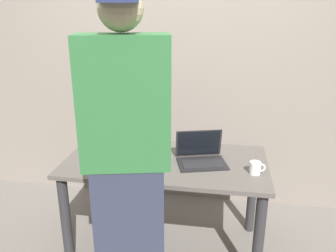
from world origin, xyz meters
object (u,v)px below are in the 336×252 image
laptop (201,156)px  beer_bottle_dark (137,135)px  beer_bottle_brown (156,138)px  coffee_mug (256,168)px  beer_bottle_green (136,131)px  person_figure (127,158)px

laptop → beer_bottle_dark: size_ratio=1.29×
beer_bottle_brown → coffee_mug: beer_bottle_brown is taller
beer_bottle_green → coffee_mug: 0.96m
beer_bottle_brown → beer_bottle_dark: bearing=168.3°
laptop → coffee_mug: 0.38m
beer_bottle_green → beer_bottle_dark: bearing=-71.8°
beer_bottle_dark → laptop: bearing=-15.6°
beer_bottle_green → beer_bottle_brown: bearing=-39.4°
beer_bottle_dark → person_figure: person_figure is taller
beer_bottle_dark → coffee_mug: size_ratio=2.90×
beer_bottle_dark → person_figure: bearing=-79.8°
beer_bottle_green → beer_bottle_dark: size_ratio=0.95×
person_figure → coffee_mug: bearing=31.1°
beer_bottle_green → coffee_mug: beer_bottle_green is taller
laptop → beer_bottle_brown: bearing=162.8°
beer_bottle_green → person_figure: bearing=-78.6°
beer_bottle_brown → person_figure: bearing=-91.9°
beer_bottle_brown → beer_bottle_dark: (-0.15, 0.03, 0.00)m
beer_bottle_brown → person_figure: (-0.02, -0.66, 0.13)m
laptop → beer_bottle_dark: 0.51m
laptop → coffee_mug: size_ratio=3.75×
beer_bottle_green → coffee_mug: size_ratio=2.75×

